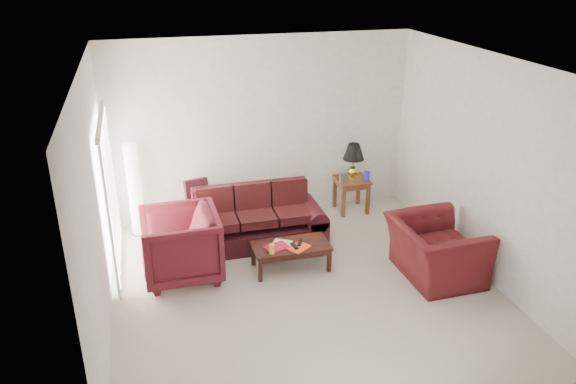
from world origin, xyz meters
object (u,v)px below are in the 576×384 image
at_px(end_table, 351,195).
at_px(coffee_table, 291,256).
at_px(floor_lamp, 135,190).
at_px(armchair_left, 180,245).
at_px(armchair_right, 435,250).
at_px(sofa, 255,218).

distance_m(end_table, coffee_table, 2.22).
height_order(end_table, floor_lamp, floor_lamp).
distance_m(armchair_left, armchair_right, 3.50).
xyz_separation_m(floor_lamp, armchair_left, (0.55, -1.46, -0.28)).
bearing_deg(floor_lamp, armchair_left, -69.40).
height_order(end_table, armchair_right, armchair_right).
xyz_separation_m(end_table, armchair_left, (-3.04, -1.41, 0.19)).
bearing_deg(armchair_left, floor_lamp, -160.17).
distance_m(floor_lamp, coffee_table, 2.71).
relative_size(end_table, floor_lamp, 0.39).
bearing_deg(armchair_left, sofa, 118.24).
xyz_separation_m(floor_lamp, coffee_table, (2.06, -1.66, -0.58)).
distance_m(end_table, armchair_left, 3.36).
bearing_deg(coffee_table, sofa, 103.55).
relative_size(sofa, end_table, 3.58).
distance_m(floor_lamp, armchair_left, 1.59).
height_order(armchair_left, coffee_table, armchair_left).
height_order(armchair_right, coffee_table, armchair_right).
bearing_deg(sofa, end_table, 22.25).
bearing_deg(end_table, floor_lamp, 179.20).
bearing_deg(end_table, armchair_right, -81.64).
relative_size(armchair_left, coffee_table, 0.98).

